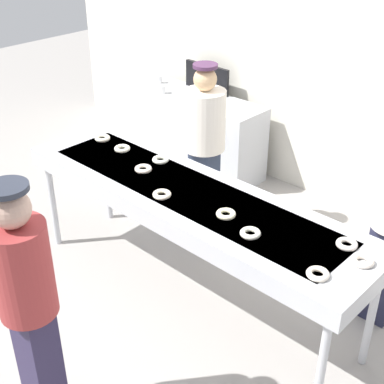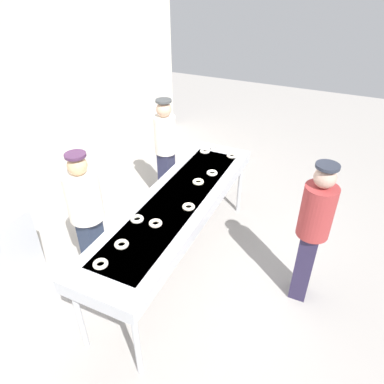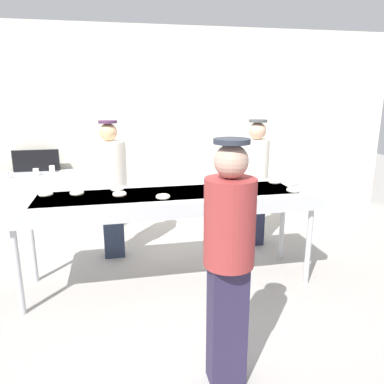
# 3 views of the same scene
# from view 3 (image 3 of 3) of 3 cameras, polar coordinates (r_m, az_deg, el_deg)

# --- Properties ---
(ground_plane) EXTENTS (16.00, 16.00, 0.00)m
(ground_plane) POSITION_cam_3_polar(r_m,az_deg,el_deg) (4.08, -3.33, -13.48)
(ground_plane) COLOR #9E9993
(back_wall) EXTENTS (8.00, 0.12, 2.88)m
(back_wall) POSITION_cam_3_polar(r_m,az_deg,el_deg) (5.81, -6.87, 9.87)
(back_wall) COLOR silver
(back_wall) RESTS_ON ground
(fryer_conveyor) EXTENTS (2.99, 0.78, 0.97)m
(fryer_conveyor) POSITION_cam_3_polar(r_m,az_deg,el_deg) (3.74, -3.54, -1.29)
(fryer_conveyor) COLOR #B7BABF
(fryer_conveyor) RESTS_ON ground
(sugar_donut_0) EXTENTS (0.19, 0.19, 0.04)m
(sugar_donut_0) POSITION_cam_3_polar(r_m,az_deg,el_deg) (3.89, 15.16, 0.30)
(sugar_donut_0) COLOR white
(sugar_donut_0) RESTS_ON fryer_conveyor
(sugar_donut_1) EXTENTS (0.19, 0.19, 0.04)m
(sugar_donut_1) POSITION_cam_3_polar(r_m,az_deg,el_deg) (3.87, -11.32, 0.46)
(sugar_donut_1) COLOR white
(sugar_donut_1) RESTS_ON fryer_conveyor
(sugar_donut_2) EXTENTS (0.19, 0.19, 0.04)m
(sugar_donut_2) POSITION_cam_3_polar(r_m,az_deg,el_deg) (4.20, 14.95, 1.37)
(sugar_donut_2) COLOR white
(sugar_donut_2) RESTS_ON fryer_conveyor
(sugar_donut_3) EXTENTS (0.18, 0.18, 0.04)m
(sugar_donut_3) POSITION_cam_3_polar(r_m,az_deg,el_deg) (3.67, -10.98, -0.31)
(sugar_donut_3) COLOR #FBE8CF
(sugar_donut_3) RESTS_ON fryer_conveyor
(sugar_donut_4) EXTENTS (0.17, 0.17, 0.04)m
(sugar_donut_4) POSITION_cam_3_polar(r_m,az_deg,el_deg) (3.52, -4.45, -0.71)
(sugar_donut_4) COLOR #F8EACA
(sugar_donut_4) RESTS_ON fryer_conveyor
(sugar_donut_5) EXTENTS (0.19, 0.19, 0.04)m
(sugar_donut_5) POSITION_cam_3_polar(r_m,az_deg,el_deg) (3.87, -21.40, -0.28)
(sugar_donut_5) COLOR #F0E9CD
(sugar_donut_5) RESTS_ON fryer_conveyor
(sugar_donut_6) EXTENTS (0.15, 0.15, 0.04)m
(sugar_donut_6) POSITION_cam_3_polar(r_m,az_deg,el_deg) (3.81, -17.15, -0.13)
(sugar_donut_6) COLOR white
(sugar_donut_6) RESTS_ON fryer_conveyor
(sugar_donut_7) EXTENTS (0.18, 0.18, 0.04)m
(sugar_donut_7) POSITION_cam_3_polar(r_m,az_deg,el_deg) (4.21, 12.50, 1.56)
(sugar_donut_7) COLOR silver
(sugar_donut_7) RESTS_ON fryer_conveyor
(sugar_donut_8) EXTENTS (0.18, 0.18, 0.04)m
(sugar_donut_8) POSITION_cam_3_polar(r_m,az_deg,el_deg) (3.74, 7.29, 0.12)
(sugar_donut_8) COLOR white
(sugar_donut_8) RESTS_ON fryer_conveyor
(sugar_donut_9) EXTENTS (0.16, 0.16, 0.04)m
(sugar_donut_9) POSITION_cam_3_polar(r_m,az_deg,el_deg) (3.73, 3.09, 0.18)
(sugar_donut_9) COLOR #F9F3C8
(sugar_donut_9) RESTS_ON fryer_conveyor
(worker_baker) EXTENTS (0.31, 0.31, 1.62)m
(worker_baker) POSITION_cam_3_polar(r_m,az_deg,el_deg) (4.81, 9.65, 2.23)
(worker_baker) COLOR #24263F
(worker_baker) RESTS_ON ground
(worker_assistant) EXTENTS (0.37, 0.37, 1.64)m
(worker_assistant) POSITION_cam_3_polar(r_m,az_deg,el_deg) (4.46, -12.25, 1.77)
(worker_assistant) COLOR #252F45
(worker_assistant) RESTS_ON ground
(customer_waiting) EXTENTS (0.32, 0.32, 1.68)m
(customer_waiting) POSITION_cam_3_polar(r_m,az_deg,el_deg) (2.42, 5.63, -9.44)
(customer_waiting) COLOR #2A2341
(customer_waiting) RESTS_ON ground
(prep_counter) EXTENTS (1.75, 0.53, 0.87)m
(prep_counter) POSITION_cam_3_polar(r_m,az_deg,el_deg) (5.62, -22.46, -1.80)
(prep_counter) COLOR #B7BABF
(prep_counter) RESTS_ON ground
(paper_cup_0) EXTENTS (0.07, 0.07, 0.10)m
(paper_cup_0) POSITION_cam_3_polar(r_m,az_deg,el_deg) (5.39, -26.47, 2.36)
(paper_cup_0) COLOR white
(paper_cup_0) RESTS_ON prep_counter
(paper_cup_2) EXTENTS (0.07, 0.07, 0.10)m
(paper_cup_2) POSITION_cam_3_polar(r_m,az_deg,el_deg) (5.41, -22.69, 2.80)
(paper_cup_2) COLOR white
(paper_cup_2) RESTS_ON prep_counter
(paper_cup_3) EXTENTS (0.07, 0.07, 0.10)m
(paper_cup_3) POSITION_cam_3_polar(r_m,az_deg,el_deg) (5.55, -20.56, 3.30)
(paper_cup_3) COLOR white
(paper_cup_3) RESTS_ON prep_counter
(menu_display) EXTENTS (0.62, 0.04, 0.30)m
(menu_display) POSITION_cam_3_polar(r_m,az_deg,el_deg) (5.70, -22.67, 4.44)
(menu_display) COLOR black
(menu_display) RESTS_ON prep_counter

